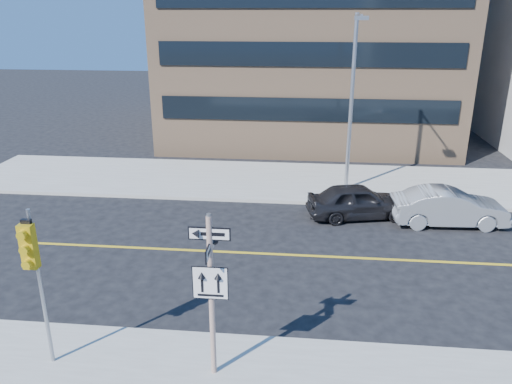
# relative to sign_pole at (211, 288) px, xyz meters

# --- Properties ---
(ground) EXTENTS (120.00, 120.00, 0.00)m
(ground) POSITION_rel_sign_pole_xyz_m (0.00, 2.51, -2.44)
(ground) COLOR black
(ground) RESTS_ON ground
(sign_pole) EXTENTS (0.92, 0.92, 4.06)m
(sign_pole) POSITION_rel_sign_pole_xyz_m (0.00, 0.00, 0.00)
(sign_pole) COLOR beige
(sign_pole) RESTS_ON near_sidewalk
(traffic_signal) EXTENTS (0.32, 0.45, 4.00)m
(traffic_signal) POSITION_rel_sign_pole_xyz_m (-4.00, -0.15, 0.59)
(traffic_signal) COLOR gray
(traffic_signal) RESTS_ON near_sidewalk
(parked_car_a) EXTENTS (2.61, 4.52, 1.45)m
(parked_car_a) POSITION_rel_sign_pole_xyz_m (4.27, 10.29, -1.71)
(parked_car_a) COLOR black
(parked_car_a) RESTS_ON ground
(parked_car_b) EXTENTS (1.81, 4.60, 1.49)m
(parked_car_b) POSITION_rel_sign_pole_xyz_m (7.84, 9.90, -1.69)
(parked_car_b) COLOR gray
(parked_car_b) RESTS_ON ground
(streetlight_a) EXTENTS (0.55, 2.25, 8.00)m
(streetlight_a) POSITION_rel_sign_pole_xyz_m (4.00, 13.27, 2.32)
(streetlight_a) COLOR gray
(streetlight_a) RESTS_ON far_sidewalk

